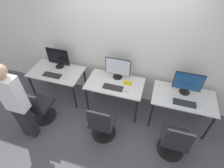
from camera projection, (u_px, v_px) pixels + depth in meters
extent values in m
plane|color=#4C4C51|center=(110.00, 118.00, 3.76)|extent=(20.00, 20.00, 0.00)
cube|color=silver|center=(122.00, 42.00, 3.37)|extent=(12.00, 0.05, 2.80)
cube|color=silver|center=(56.00, 72.00, 3.80)|extent=(1.14, 0.67, 0.02)
cylinder|color=black|center=(33.00, 87.00, 3.95)|extent=(0.04, 0.04, 0.70)
cylinder|color=black|center=(75.00, 97.00, 3.73)|extent=(0.04, 0.04, 0.70)
cylinder|color=black|center=(47.00, 72.00, 4.36)|extent=(0.04, 0.04, 0.70)
cylinder|color=black|center=(85.00, 80.00, 4.13)|extent=(0.04, 0.04, 0.70)
cylinder|color=black|center=(60.00, 66.00, 3.91)|extent=(0.20, 0.20, 0.01)
cylinder|color=black|center=(60.00, 65.00, 3.88)|extent=(0.04, 0.04, 0.07)
cube|color=black|center=(58.00, 57.00, 3.74)|extent=(0.51, 0.01, 0.38)
cube|color=black|center=(58.00, 57.00, 3.74)|extent=(0.49, 0.01, 0.35)
cube|color=#262628|center=(52.00, 75.00, 3.67)|extent=(0.40, 0.14, 0.02)
ellipsoid|color=silver|center=(64.00, 78.00, 3.61)|extent=(0.06, 0.09, 0.03)
cylinder|color=black|center=(45.00, 116.00, 3.77)|extent=(0.48, 0.48, 0.03)
cylinder|color=black|center=(43.00, 111.00, 3.64)|extent=(0.04, 0.04, 0.35)
cube|color=#232328|center=(40.00, 104.00, 3.50)|extent=(0.44, 0.44, 0.05)
cube|color=#232328|center=(30.00, 103.00, 3.20)|extent=(0.40, 0.04, 0.44)
cube|color=#232328|center=(27.00, 121.00, 3.22)|extent=(0.25, 0.16, 0.78)
cube|color=white|center=(11.00, 94.00, 2.73)|extent=(0.36, 0.20, 0.67)
cube|color=silver|center=(115.00, 84.00, 3.51)|extent=(1.14, 0.67, 0.02)
cylinder|color=black|center=(87.00, 100.00, 3.67)|extent=(0.04, 0.04, 0.70)
cylinder|color=black|center=(136.00, 111.00, 3.44)|extent=(0.04, 0.04, 0.70)
cylinder|color=black|center=(97.00, 83.00, 4.07)|extent=(0.04, 0.04, 0.70)
cylinder|color=black|center=(141.00, 92.00, 3.85)|extent=(0.04, 0.04, 0.70)
cylinder|color=black|center=(118.00, 77.00, 3.64)|extent=(0.20, 0.20, 0.01)
cylinder|color=black|center=(118.00, 75.00, 3.61)|extent=(0.04, 0.04, 0.07)
cube|color=black|center=(118.00, 67.00, 3.47)|extent=(0.51, 0.01, 0.38)
cube|color=silver|center=(118.00, 67.00, 3.47)|extent=(0.49, 0.01, 0.35)
cube|color=#262628|center=(113.00, 87.00, 3.40)|extent=(0.40, 0.14, 0.02)
ellipsoid|color=silver|center=(127.00, 90.00, 3.33)|extent=(0.06, 0.09, 0.03)
cylinder|color=black|center=(104.00, 132.00, 3.48)|extent=(0.48, 0.48, 0.03)
cylinder|color=black|center=(103.00, 127.00, 3.35)|extent=(0.04, 0.04, 0.35)
cube|color=#232328|center=(103.00, 121.00, 3.21)|extent=(0.44, 0.44, 0.05)
cube|color=#232328|center=(99.00, 121.00, 2.91)|extent=(0.40, 0.04, 0.44)
cube|color=silver|center=(184.00, 98.00, 3.23)|extent=(1.14, 0.67, 0.02)
cylinder|color=black|center=(151.00, 115.00, 3.38)|extent=(0.04, 0.04, 0.70)
cylinder|color=black|center=(209.00, 128.00, 3.16)|extent=(0.04, 0.04, 0.70)
cylinder|color=black|center=(154.00, 95.00, 3.78)|extent=(0.04, 0.04, 0.70)
cylinder|color=black|center=(206.00, 105.00, 3.56)|extent=(0.04, 0.04, 0.70)
cylinder|color=black|center=(184.00, 92.00, 3.31)|extent=(0.20, 0.20, 0.01)
cylinder|color=black|center=(185.00, 90.00, 3.28)|extent=(0.04, 0.04, 0.07)
cube|color=black|center=(188.00, 82.00, 3.14)|extent=(0.51, 0.01, 0.38)
cube|color=navy|center=(188.00, 82.00, 3.14)|extent=(0.49, 0.01, 0.35)
cube|color=#262628|center=(184.00, 103.00, 3.10)|extent=(0.40, 0.14, 0.02)
ellipsoid|color=silver|center=(200.00, 106.00, 3.05)|extent=(0.06, 0.09, 0.03)
cylinder|color=black|center=(170.00, 149.00, 3.22)|extent=(0.48, 0.48, 0.03)
cylinder|color=black|center=(172.00, 144.00, 3.09)|extent=(0.04, 0.04, 0.35)
cube|color=#232328|center=(175.00, 138.00, 2.95)|extent=(0.44, 0.44, 0.05)
cube|color=#232328|center=(178.00, 141.00, 2.65)|extent=(0.40, 0.04, 0.44)
cube|color=yellow|center=(128.00, 83.00, 3.45)|extent=(0.16, 0.03, 0.08)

